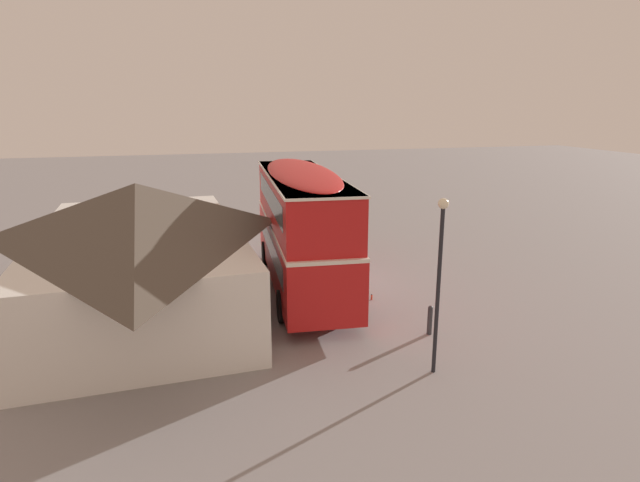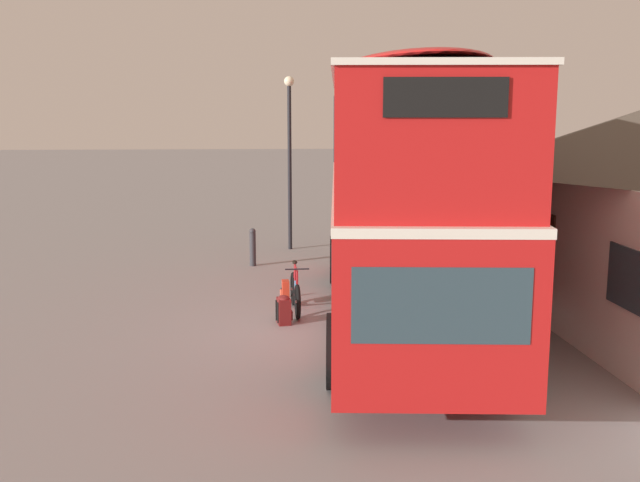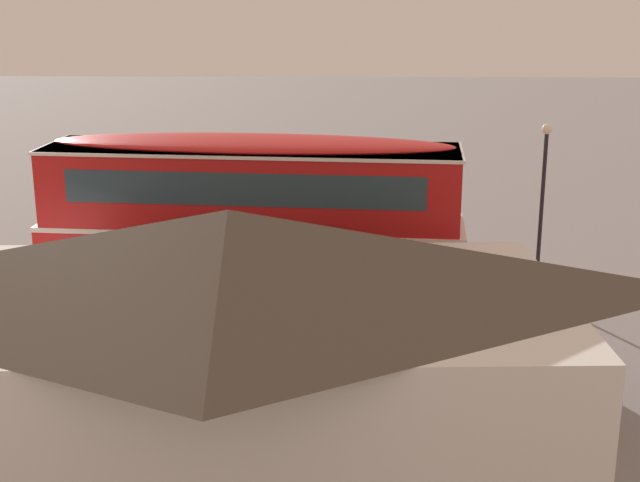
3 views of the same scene
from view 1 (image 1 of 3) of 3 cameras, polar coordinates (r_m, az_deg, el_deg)
name	(u,v)px [view 1 (image 1 of 3)]	position (r m, az deg, el deg)	size (l,w,h in m)	color
ground_plane	(326,283)	(21.63, 0.69, -4.57)	(120.00, 120.00, 0.00)	gray
double_decker_bus	(302,223)	(20.43, -2.00, 1.99)	(10.73, 3.37, 4.79)	black
touring_bicycle	(356,282)	(20.65, 3.99, -4.47)	(1.73, 0.52, 1.01)	black
backpack_on_ground	(354,277)	(21.53, 3.76, -3.91)	(0.35, 0.32, 0.54)	maroon
water_bottle_red_squeeze	(372,297)	(19.88, 5.64, -6.11)	(0.07, 0.07, 0.21)	#D84C33
pub_building	(140,244)	(19.89, -18.95, -0.27)	(13.26, 7.71, 4.46)	silver
street_lamp	(439,269)	(14.04, 12.86, -2.95)	(0.28, 0.28, 4.84)	black
kerb_bollard	(430,320)	(17.19, 11.86, -8.36)	(0.16, 0.16, 0.97)	#333338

